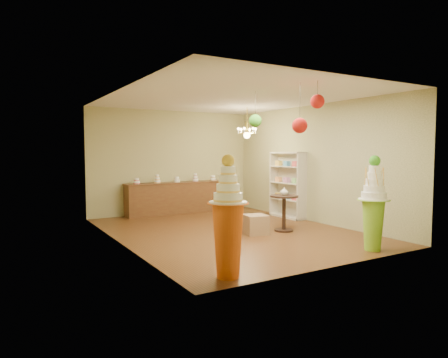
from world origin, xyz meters
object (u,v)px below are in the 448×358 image
pedestal_orange (228,229)px  round_table (284,208)px  sideboard (177,197)px  pedestal_green (373,212)px

pedestal_orange → round_table: (2.83, 2.22, -0.18)m
pedestal_orange → sideboard: pedestal_orange is taller
pedestal_orange → round_table: 3.60m
pedestal_green → round_table: bearing=97.1°
pedestal_orange → sideboard: (1.77, 5.82, -0.23)m
sideboard → round_table: bearing=-73.6°
pedestal_green → sideboard: (-1.33, 5.82, -0.24)m
pedestal_orange → sideboard: size_ratio=0.58×
pedestal_green → pedestal_orange: bearing=-180.0°
pedestal_green → pedestal_orange: (-3.10, -0.00, -0.01)m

